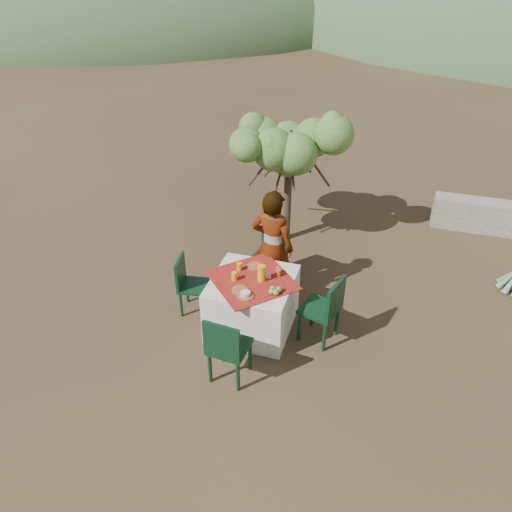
{
  "coord_description": "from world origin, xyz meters",
  "views": [
    {
      "loc": [
        1.59,
        -4.96,
        4.49
      ],
      "look_at": [
        -0.0,
        0.24,
        0.85
      ],
      "focal_mm": 35.0,
      "sensor_mm": 36.0,
      "label": 1
    }
  ],
  "objects_px": {
    "chair_near": "(226,347)",
    "chair_right": "(326,308)",
    "juice_pitcher": "(262,273)",
    "table": "(252,303)",
    "chair_far": "(270,253)",
    "person": "(272,247)",
    "chair_left": "(189,282)",
    "shrub_tree": "(294,152)"
  },
  "relations": [
    {
      "from": "person",
      "to": "shrub_tree",
      "type": "xyz_separation_m",
      "value": [
        -0.12,
        1.65,
        0.7
      ]
    },
    {
      "from": "chair_near",
      "to": "chair_left",
      "type": "height_order",
      "value": "chair_near"
    },
    {
      "from": "table",
      "to": "shrub_tree",
      "type": "xyz_separation_m",
      "value": [
        -0.05,
        2.35,
        1.16
      ]
    },
    {
      "from": "chair_left",
      "to": "person",
      "type": "distance_m",
      "value": 1.23
    },
    {
      "from": "chair_left",
      "to": "person",
      "type": "relative_size",
      "value": 0.5
    },
    {
      "from": "table",
      "to": "chair_far",
      "type": "distance_m",
      "value": 1.02
    },
    {
      "from": "chair_right",
      "to": "juice_pitcher",
      "type": "distance_m",
      "value": 0.9
    },
    {
      "from": "chair_right",
      "to": "shrub_tree",
      "type": "distance_m",
      "value": 2.74
    },
    {
      "from": "chair_near",
      "to": "shrub_tree",
      "type": "relative_size",
      "value": 0.48
    },
    {
      "from": "chair_right",
      "to": "juice_pitcher",
      "type": "xyz_separation_m",
      "value": [
        -0.83,
        0.01,
        0.34
      ]
    },
    {
      "from": "chair_left",
      "to": "shrub_tree",
      "type": "relative_size",
      "value": 0.43
    },
    {
      "from": "table",
      "to": "shrub_tree",
      "type": "height_order",
      "value": "shrub_tree"
    },
    {
      "from": "table",
      "to": "person",
      "type": "bearing_deg",
      "value": 84.3
    },
    {
      "from": "chair_far",
      "to": "person",
      "type": "height_order",
      "value": "person"
    },
    {
      "from": "shrub_tree",
      "to": "person",
      "type": "bearing_deg",
      "value": -85.75
    },
    {
      "from": "chair_near",
      "to": "chair_right",
      "type": "relative_size",
      "value": 0.99
    },
    {
      "from": "table",
      "to": "chair_far",
      "type": "bearing_deg",
      "value": 92.28
    },
    {
      "from": "person",
      "to": "juice_pitcher",
      "type": "relative_size",
      "value": 7.67
    },
    {
      "from": "shrub_tree",
      "to": "chair_right",
      "type": "bearing_deg",
      "value": -66.75
    },
    {
      "from": "shrub_tree",
      "to": "juice_pitcher",
      "type": "distance_m",
      "value": 2.43
    },
    {
      "from": "chair_far",
      "to": "chair_left",
      "type": "distance_m",
      "value": 1.29
    },
    {
      "from": "juice_pitcher",
      "to": "chair_right",
      "type": "bearing_deg",
      "value": -0.73
    },
    {
      "from": "chair_far",
      "to": "chair_near",
      "type": "relative_size",
      "value": 1.0
    },
    {
      "from": "chair_far",
      "to": "chair_right",
      "type": "bearing_deg",
      "value": -28.45
    },
    {
      "from": "chair_right",
      "to": "juice_pitcher",
      "type": "bearing_deg",
      "value": -74.37
    },
    {
      "from": "chair_right",
      "to": "shrub_tree",
      "type": "xyz_separation_m",
      "value": [
        -1.0,
        2.34,
        1.01
      ]
    },
    {
      "from": "chair_near",
      "to": "chair_far",
      "type": "bearing_deg",
      "value": -83.41
    },
    {
      "from": "chair_near",
      "to": "person",
      "type": "xyz_separation_m",
      "value": [
        0.06,
        1.69,
        0.31
      ]
    },
    {
      "from": "chair_far",
      "to": "person",
      "type": "relative_size",
      "value": 0.56
    },
    {
      "from": "chair_near",
      "to": "chair_right",
      "type": "bearing_deg",
      "value": -127.98
    },
    {
      "from": "chair_near",
      "to": "chair_right",
      "type": "distance_m",
      "value": 1.38
    },
    {
      "from": "chair_far",
      "to": "chair_left",
      "type": "relative_size",
      "value": 1.12
    },
    {
      "from": "table",
      "to": "chair_near",
      "type": "xyz_separation_m",
      "value": [
        0.01,
        -1.0,
        0.14
      ]
    },
    {
      "from": "table",
      "to": "shrub_tree",
      "type": "distance_m",
      "value": 2.62
    },
    {
      "from": "chair_right",
      "to": "chair_far",
      "type": "bearing_deg",
      "value": -118.87
    },
    {
      "from": "shrub_tree",
      "to": "table",
      "type": "bearing_deg",
      "value": -88.7
    },
    {
      "from": "chair_far",
      "to": "shrub_tree",
      "type": "bearing_deg",
      "value": 107.34
    },
    {
      "from": "chair_right",
      "to": "person",
      "type": "distance_m",
      "value": 1.16
    },
    {
      "from": "juice_pitcher",
      "to": "shrub_tree",
      "type": "bearing_deg",
      "value": 94.21
    },
    {
      "from": "chair_near",
      "to": "person",
      "type": "height_order",
      "value": "person"
    },
    {
      "from": "chair_right",
      "to": "chair_near",
      "type": "bearing_deg",
      "value": -26.78
    },
    {
      "from": "chair_right",
      "to": "chair_left",
      "type": "bearing_deg",
      "value": -75.49
    }
  ]
}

